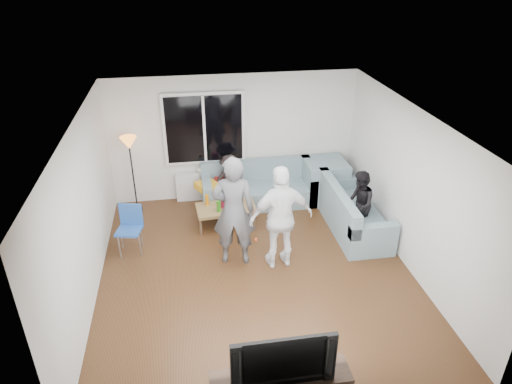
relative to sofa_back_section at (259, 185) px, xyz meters
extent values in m
cube|color=#56351C|center=(-0.43, -2.27, -0.45)|extent=(5.00, 5.50, 0.04)
cube|color=white|center=(-0.43, -2.27, 2.20)|extent=(5.00, 5.50, 0.04)
cube|color=silver|center=(-0.43, 0.50, 0.88)|extent=(5.00, 0.04, 2.60)
cube|color=silver|center=(-0.43, -5.04, 0.88)|extent=(5.00, 0.04, 2.60)
cube|color=silver|center=(-2.95, -2.27, 0.88)|extent=(0.04, 5.50, 2.60)
cube|color=silver|center=(2.09, -2.27, 0.88)|extent=(0.04, 5.50, 2.60)
cube|color=white|center=(-1.03, 0.42, 1.12)|extent=(1.62, 0.06, 1.47)
cube|color=black|center=(-1.03, 0.38, 1.12)|extent=(1.50, 0.02, 1.35)
cube|color=white|center=(-1.03, 0.37, 1.12)|extent=(0.05, 0.03, 1.35)
cube|color=silver|center=(-1.03, 0.38, -0.11)|extent=(1.30, 0.12, 0.62)
imported|color=#386829|center=(-0.61, 0.35, 0.39)|extent=(0.24, 0.21, 0.39)
imported|color=silver|center=(-1.14, 0.35, 0.28)|extent=(0.19, 0.19, 0.18)
cube|color=gray|center=(1.40, 0.00, 0.00)|extent=(0.85, 0.85, 0.85)
cube|color=gold|center=(-1.07, -0.02, 0.09)|extent=(0.48, 0.46, 0.14)
cube|color=maroon|center=(-0.71, 0.06, 0.09)|extent=(0.38, 0.32, 0.13)
cube|color=olive|center=(-0.75, -0.76, -0.22)|extent=(1.14, 0.67, 0.40)
cylinder|color=maroon|center=(-0.76, -0.76, 0.06)|extent=(0.17, 0.17, 0.17)
imported|color=#505155|center=(-0.73, -1.91, 0.53)|extent=(0.76, 0.56, 1.91)
imported|color=white|center=(0.01, -2.13, 0.47)|extent=(1.08, 0.53, 1.78)
imported|color=black|center=(1.59, -1.45, 0.20)|extent=(0.60, 0.70, 1.25)
imported|color=black|center=(-0.59, 0.03, 0.13)|extent=(0.81, 0.61, 1.11)
imported|color=black|center=(-0.55, -4.77, 0.35)|extent=(1.15, 0.15, 0.66)
cylinder|color=#C8770B|center=(-1.09, -0.62, 0.08)|extent=(0.07, 0.07, 0.21)
cylinder|color=#2C8518|center=(-0.90, -0.90, 0.08)|extent=(0.08, 0.08, 0.21)
cylinder|color=orange|center=(-0.52, -0.84, 0.09)|extent=(0.07, 0.07, 0.22)
cylinder|color=black|center=(-0.44, -0.63, 0.07)|extent=(0.07, 0.07, 0.20)
camera|label=1|loc=(-1.41, -8.30, 4.24)|focal=32.34mm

